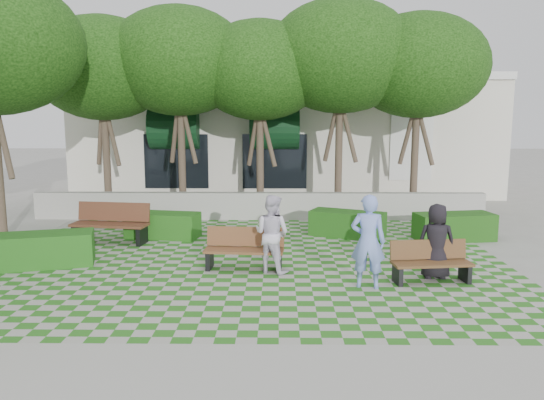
{
  "coord_description": "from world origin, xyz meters",
  "views": [
    {
      "loc": [
        0.66,
        -11.28,
        3.44
      ],
      "look_at": [
        0.5,
        1.5,
        1.4
      ],
      "focal_mm": 35.0,
      "sensor_mm": 36.0,
      "label": 1
    }
  ],
  "objects_px": {
    "hedge_west": "(44,250)",
    "person_dark": "(436,241)",
    "hedge_midleft": "(163,225)",
    "bench_mid": "(244,249)",
    "bench_west": "(111,224)",
    "hedge_east": "(454,227)",
    "person_blue": "(368,241)",
    "bench_east": "(431,262)",
    "hedge_midright": "(347,224)",
    "person_white": "(272,234)"
  },
  "relations": [
    {
      "from": "hedge_midleft",
      "to": "bench_east",
      "type": "bearing_deg",
      "value": -31.76
    },
    {
      "from": "hedge_west",
      "to": "bench_east",
      "type": "bearing_deg",
      "value": -7.19
    },
    {
      "from": "person_blue",
      "to": "bench_mid",
      "type": "bearing_deg",
      "value": -14.37
    },
    {
      "from": "bench_mid",
      "to": "person_dark",
      "type": "height_order",
      "value": "person_dark"
    },
    {
      "from": "bench_west",
      "to": "hedge_midright",
      "type": "xyz_separation_m",
      "value": [
        6.55,
        0.81,
        -0.16
      ]
    },
    {
      "from": "bench_mid",
      "to": "hedge_east",
      "type": "height_order",
      "value": "bench_mid"
    },
    {
      "from": "bench_mid",
      "to": "person_dark",
      "type": "distance_m",
      "value": 4.18
    },
    {
      "from": "hedge_midleft",
      "to": "person_dark",
      "type": "distance_m",
      "value": 7.64
    },
    {
      "from": "hedge_west",
      "to": "person_dark",
      "type": "xyz_separation_m",
      "value": [
        8.77,
        -0.83,
        0.42
      ]
    },
    {
      "from": "bench_west",
      "to": "person_blue",
      "type": "relative_size",
      "value": 1.12
    },
    {
      "from": "bench_west",
      "to": "hedge_west",
      "type": "xyz_separation_m",
      "value": [
        -0.84,
        -2.3,
        -0.14
      ]
    },
    {
      "from": "bench_west",
      "to": "hedge_midright",
      "type": "bearing_deg",
      "value": 15.16
    },
    {
      "from": "hedge_west",
      "to": "person_dark",
      "type": "height_order",
      "value": "person_dark"
    },
    {
      "from": "hedge_midleft",
      "to": "person_white",
      "type": "relative_size",
      "value": 1.18
    },
    {
      "from": "bench_mid",
      "to": "hedge_midleft",
      "type": "height_order",
      "value": "bench_mid"
    },
    {
      "from": "bench_east",
      "to": "hedge_midright",
      "type": "height_order",
      "value": "bench_east"
    },
    {
      "from": "hedge_west",
      "to": "person_dark",
      "type": "distance_m",
      "value": 8.82
    },
    {
      "from": "person_blue",
      "to": "person_dark",
      "type": "distance_m",
      "value": 1.69
    },
    {
      "from": "bench_east",
      "to": "bench_west",
      "type": "distance_m",
      "value": 8.46
    },
    {
      "from": "bench_mid",
      "to": "person_blue",
      "type": "xyz_separation_m",
      "value": [
        2.56,
        -1.3,
        0.51
      ]
    },
    {
      "from": "hedge_midleft",
      "to": "person_dark",
      "type": "relative_size",
      "value": 1.26
    },
    {
      "from": "hedge_east",
      "to": "person_white",
      "type": "bearing_deg",
      "value": -148.4
    },
    {
      "from": "person_dark",
      "to": "person_white",
      "type": "height_order",
      "value": "person_white"
    },
    {
      "from": "hedge_midleft",
      "to": "person_dark",
      "type": "height_order",
      "value": "person_dark"
    },
    {
      "from": "hedge_west",
      "to": "bench_mid",
      "type": "bearing_deg",
      "value": -2.19
    },
    {
      "from": "bench_west",
      "to": "hedge_west",
      "type": "bearing_deg",
      "value": -102.0
    },
    {
      "from": "hedge_midleft",
      "to": "person_blue",
      "type": "xyz_separation_m",
      "value": [
        5.09,
        -4.4,
        0.6
      ]
    },
    {
      "from": "bench_west",
      "to": "hedge_east",
      "type": "xyz_separation_m",
      "value": [
        9.48,
        0.41,
        -0.15
      ]
    },
    {
      "from": "bench_east",
      "to": "person_white",
      "type": "distance_m",
      "value": 3.42
    },
    {
      "from": "bench_mid",
      "to": "hedge_west",
      "type": "xyz_separation_m",
      "value": [
        -4.65,
        0.18,
        -0.07
      ]
    },
    {
      "from": "person_white",
      "to": "hedge_east",
      "type": "bearing_deg",
      "value": -118.06
    },
    {
      "from": "bench_mid",
      "to": "person_white",
      "type": "bearing_deg",
      "value": -14.88
    },
    {
      "from": "hedge_west",
      "to": "person_dark",
      "type": "relative_size",
      "value": 1.35
    },
    {
      "from": "bench_east",
      "to": "hedge_west",
      "type": "height_order",
      "value": "bench_east"
    },
    {
      "from": "bench_east",
      "to": "hedge_east",
      "type": "height_order",
      "value": "bench_east"
    },
    {
      "from": "hedge_midleft",
      "to": "person_blue",
      "type": "distance_m",
      "value": 6.75
    },
    {
      "from": "hedge_midright",
      "to": "person_white",
      "type": "xyz_separation_m",
      "value": [
        -2.12,
        -3.5,
        0.5
      ]
    },
    {
      "from": "bench_east",
      "to": "person_white",
      "type": "relative_size",
      "value": 0.97
    },
    {
      "from": "person_blue",
      "to": "person_dark",
      "type": "relative_size",
      "value": 1.18
    },
    {
      "from": "bench_east",
      "to": "hedge_west",
      "type": "xyz_separation_m",
      "value": [
        -8.59,
        1.08,
        -0.03
      ]
    },
    {
      "from": "hedge_midright",
      "to": "person_dark",
      "type": "bearing_deg",
      "value": -70.78
    },
    {
      "from": "hedge_midleft",
      "to": "bench_west",
      "type": "bearing_deg",
      "value": -153.96
    },
    {
      "from": "bench_west",
      "to": "bench_mid",
      "type": "bearing_deg",
      "value": -24.88
    },
    {
      "from": "person_white",
      "to": "hedge_midright",
      "type": "bearing_deg",
      "value": -90.91
    },
    {
      "from": "bench_west",
      "to": "hedge_east",
      "type": "relative_size",
      "value": 1.0
    },
    {
      "from": "bench_west",
      "to": "hedge_midleft",
      "type": "bearing_deg",
      "value": 34.19
    },
    {
      "from": "hedge_east",
      "to": "hedge_west",
      "type": "height_order",
      "value": "hedge_west"
    },
    {
      "from": "hedge_east",
      "to": "person_dark",
      "type": "relative_size",
      "value": 1.33
    },
    {
      "from": "bench_west",
      "to": "person_blue",
      "type": "xyz_separation_m",
      "value": [
        6.37,
        -3.77,
        0.43
      ]
    },
    {
      "from": "hedge_midright",
      "to": "person_blue",
      "type": "relative_size",
      "value": 1.09
    }
  ]
}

